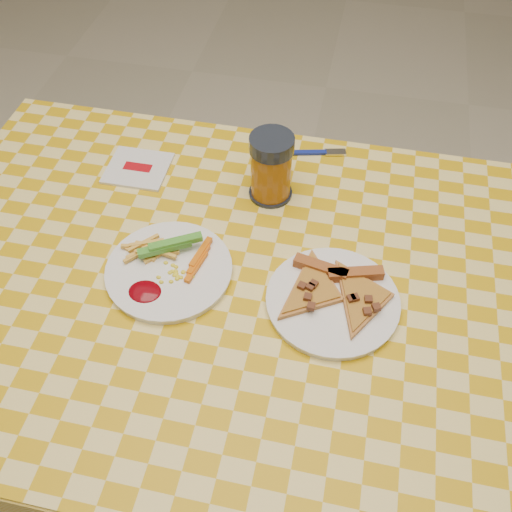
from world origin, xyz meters
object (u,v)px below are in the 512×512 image
object	(u,v)px
drink_glass	(271,168)
plate_right	(332,302)
table	(238,304)
plate_left	(169,271)

from	to	relation	value
drink_glass	plate_right	bearing A→B (deg)	-57.37
table	drink_glass	size ratio (longest dim) A/B	8.79
plate_right	table	bearing A→B (deg)	175.40
plate_left	drink_glass	world-z (taller)	drink_glass
table	drink_glass	bearing A→B (deg)	86.34
plate_left	plate_right	distance (m)	0.30
plate_right	plate_left	bearing A→B (deg)	178.86
table	plate_left	distance (m)	0.15
drink_glass	plate_left	bearing A→B (deg)	-120.19
plate_left	drink_glass	size ratio (longest dim) A/B	1.57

